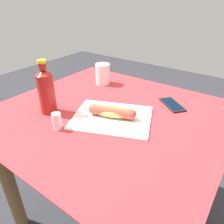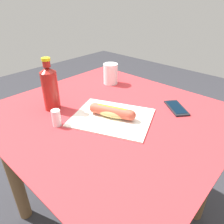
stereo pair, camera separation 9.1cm
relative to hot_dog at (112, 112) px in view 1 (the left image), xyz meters
name	(u,v)px [view 1 (the left image)]	position (x,y,z in m)	size (l,w,h in m)	color
ground_plane	(110,215)	(-0.04, 0.03, -0.76)	(6.00, 6.00, 0.00)	#2D2D33
dining_table	(109,137)	(-0.04, 0.03, -0.17)	(1.00, 0.93, 0.73)	brown
paper_wrapper	(112,117)	(0.00, 0.00, -0.03)	(0.33, 0.27, 0.01)	silver
hot_dog	(112,112)	(0.00, 0.00, 0.00)	(0.20, 0.11, 0.05)	#DBB26B
cell_phone	(172,104)	(0.17, 0.27, -0.03)	(0.16, 0.14, 0.01)	black
soda_bottle	(46,91)	(-0.26, -0.12, 0.07)	(0.07, 0.07, 0.24)	maroon
drinking_cup	(103,74)	(-0.28, 0.29, 0.03)	(0.08, 0.08, 0.12)	white
salt_shaker	(57,121)	(-0.13, -0.19, 0.00)	(0.04, 0.04, 0.07)	silver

